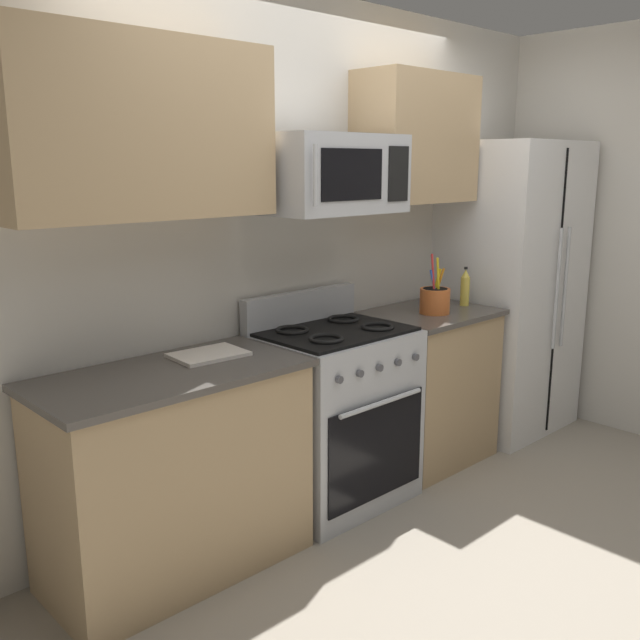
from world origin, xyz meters
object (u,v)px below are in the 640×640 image
object	(u,v)px
range_oven	(334,414)
microwave	(332,174)
refrigerator	(510,288)
cutting_board	(209,354)
bottle_oil	(465,288)
utensil_crock	(435,300)

from	to	relation	value
range_oven	microwave	xyz separation A→B (m)	(-0.00, 0.03, 1.23)
range_oven	refrigerator	size ratio (longest dim) A/B	0.58
refrigerator	microwave	size ratio (longest dim) A/B	2.63
refrigerator	cutting_board	bearing A→B (deg)	177.71
range_oven	bottle_oil	xyz separation A→B (m)	(1.06, -0.04, 0.54)
cutting_board	refrigerator	bearing A→B (deg)	-2.29
utensil_crock	bottle_oil	xyz separation A→B (m)	(0.31, 0.01, 0.03)
bottle_oil	utensil_crock	bearing A→B (deg)	-177.51
range_oven	bottle_oil	size ratio (longest dim) A/B	4.64
refrigerator	utensil_crock	world-z (taller)	refrigerator
refrigerator	microwave	distance (m)	1.78
range_oven	utensil_crock	distance (m)	0.91
cutting_board	bottle_oil	distance (m)	1.79
refrigerator	utensil_crock	distance (m)	0.86
cutting_board	utensil_crock	bearing A→B (deg)	-5.09
cutting_board	range_oven	bearing A→B (deg)	-6.04
microwave	utensil_crock	xyz separation A→B (m)	(0.75, -0.08, -0.71)
bottle_oil	cutting_board	bearing A→B (deg)	176.23
refrigerator	cutting_board	size ratio (longest dim) A/B	5.93
range_oven	cutting_board	xyz separation A→B (m)	(-0.72, 0.08, 0.44)
utensil_crock	bottle_oil	world-z (taller)	utensil_crock
refrigerator	utensil_crock	size ratio (longest dim) A/B	5.56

